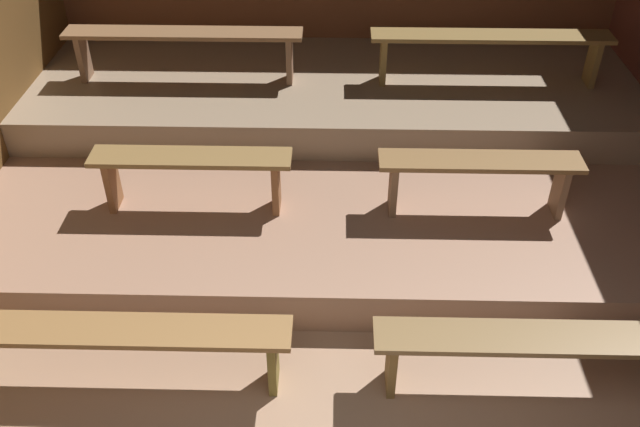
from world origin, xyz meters
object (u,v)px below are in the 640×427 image
bench_floor_right (554,347)px  bench_middle_left (184,41)px  bench_middle_right (490,44)px  bench_lower_left (192,168)px  bench_floor_left (113,339)px  bench_lower_right (479,172)px

bench_floor_right → bench_middle_left: (-2.66, 2.97, 0.62)m
bench_middle_right → bench_lower_left: bearing=-147.2°
bench_floor_left → bench_lower_left: bearing=79.9°
bench_middle_left → bench_middle_right: (2.71, 0.00, 0.00)m
bench_lower_right → bench_middle_left: bearing=147.2°
bench_lower_left → bench_lower_right: (2.10, 0.00, 0.00)m
bench_middle_right → bench_floor_left: bearing=-131.9°
bench_lower_left → bench_middle_right: bench_middle_right is taller
bench_floor_left → bench_middle_left: bench_middle_left is taller
bench_middle_right → bench_middle_left: bearing=180.0°
bench_floor_left → bench_lower_left: size_ratio=1.45×
bench_lower_left → bench_lower_right: bearing=0.0°
bench_floor_left → bench_lower_left: bench_lower_left is taller
bench_floor_left → bench_middle_left: bearing=90.9°
bench_lower_right → bench_middle_left: bench_middle_left is taller
bench_middle_left → bench_middle_right: bearing=0.0°
bench_lower_left → bench_middle_left: 1.61m
bench_floor_right → bench_lower_left: 2.77m
bench_lower_left → bench_floor_right: bearing=-31.1°
bench_floor_left → bench_floor_right: same height
bench_floor_right → bench_middle_right: size_ratio=1.01×
bench_lower_right → bench_lower_left: bearing=180.0°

